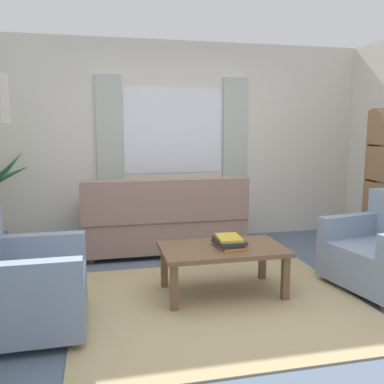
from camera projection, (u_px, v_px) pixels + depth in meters
ground_plane at (220, 304)px, 3.53m from camera, size 6.24×6.24×0.00m
wall_back at (173, 142)px, 5.51m from camera, size 5.32×0.12×2.60m
window_with_curtains at (174, 131)px, 5.41m from camera, size 1.98×0.07×1.40m
area_rug at (220, 304)px, 3.53m from camera, size 2.44×2.06×0.01m
couch at (164, 222)px, 4.98m from camera, size 1.90×0.82×0.92m
armchair_left at (20, 285)px, 3.02m from camera, size 0.83×0.85×0.88m
coffee_table at (223, 253)px, 3.70m from camera, size 1.10×0.64×0.44m
book_stack_on_table at (229, 242)px, 3.69m from camera, size 0.26×0.32×0.09m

